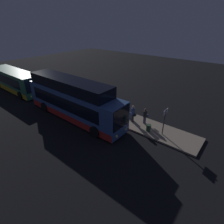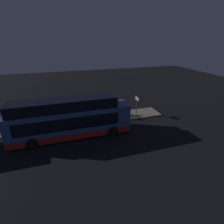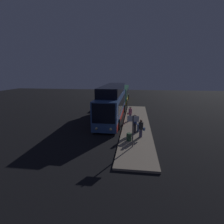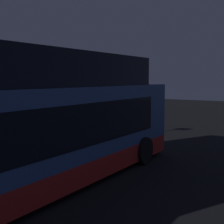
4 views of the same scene
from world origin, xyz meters
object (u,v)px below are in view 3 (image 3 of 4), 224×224
(bus_lead, at_px, (112,104))
(suitcase, at_px, (138,128))
(sign_post, at_px, (133,127))
(passenger_boarding, at_px, (141,128))
(passenger_waiting, at_px, (130,113))
(passenger_with_bags, at_px, (135,123))
(trash_bin, at_px, (129,137))
(bus_second, at_px, (121,94))

(bus_lead, height_order, suitcase, bus_lead)
(bus_lead, relative_size, suitcase, 12.81)
(suitcase, distance_m, sign_post, 4.01)
(bus_lead, bearing_deg, passenger_boarding, 27.38)
(passenger_waiting, bearing_deg, passenger_boarding, -134.81)
(passenger_with_bags, xyz_separation_m, sign_post, (3.33, -0.16, 0.67))
(passenger_with_bags, height_order, sign_post, sign_post)
(sign_post, xyz_separation_m, trash_bin, (-1.25, -0.32, -1.33))
(sign_post, bearing_deg, passenger_with_bags, 177.27)
(passenger_with_bags, relative_size, trash_bin, 2.77)
(trash_bin, bearing_deg, passenger_boarding, 134.38)
(bus_second, relative_size, passenger_with_bags, 6.07)
(passenger_with_bags, bearing_deg, sign_post, 96.46)
(bus_lead, height_order, passenger_boarding, bus_lead)
(passenger_with_bags, bearing_deg, suitcase, -115.06)
(bus_lead, bearing_deg, bus_second, 180.00)
(bus_second, bearing_deg, trash_bin, 6.74)
(bus_second, bearing_deg, passenger_waiting, 9.10)
(bus_second, xyz_separation_m, passenger_boarding, (19.84, 3.47, -0.48))
(passenger_boarding, bearing_deg, sign_post, 2.23)
(bus_second, relative_size, passenger_boarding, 6.75)
(suitcase, height_order, sign_post, sign_post)
(bus_second, xyz_separation_m, passenger_waiting, (14.52, 2.33, -0.41))
(sign_post, relative_size, trash_bin, 3.91)
(bus_lead, relative_size, sign_post, 4.93)
(passenger_waiting, xyz_separation_m, suitcase, (3.79, 0.91, -0.56))
(bus_lead, xyz_separation_m, bus_second, (-13.14, 0.00, -0.40))
(passenger_boarding, relative_size, trash_bin, 2.49)
(passenger_waiting, bearing_deg, suitcase, -133.44)
(bus_lead, bearing_deg, suitcase, 32.05)
(suitcase, height_order, trash_bin, suitcase)
(bus_second, height_order, passenger_boarding, bus_second)
(bus_lead, bearing_deg, trash_bin, 17.73)
(suitcase, bearing_deg, sign_post, -6.98)
(bus_second, distance_m, suitcase, 18.62)
(bus_lead, distance_m, passenger_boarding, 7.60)
(bus_lead, distance_m, suitcase, 6.26)
(passenger_waiting, relative_size, passenger_with_bags, 0.96)
(passenger_boarding, xyz_separation_m, passenger_waiting, (-5.32, -1.15, 0.07))
(bus_second, relative_size, trash_bin, 16.82)
(passenger_boarding, bearing_deg, bus_second, -150.57)
(passenger_with_bags, distance_m, trash_bin, 2.23)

